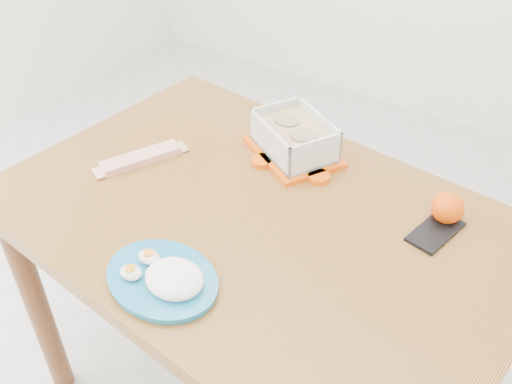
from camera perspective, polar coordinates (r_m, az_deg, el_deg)
The scene contains 7 objects.
ground at distance 1.95m, azimuth -2.32°, elevation -14.35°, with size 3.50×3.50×0.00m, color #B7B7B2.
dining_table at distance 1.31m, azimuth 0.00°, elevation -5.73°, with size 1.20×0.87×0.75m.
food_container at distance 1.39m, azimuth 3.83°, elevation 5.43°, with size 0.28×0.26×0.10m.
orange_fruit at distance 1.26m, azimuth 18.61°, elevation -1.51°, with size 0.07×0.07×0.07m, color #FF5905.
rice_plate at distance 1.09m, azimuth -9.03°, elevation -8.38°, with size 0.25×0.25×0.06m.
candy_bar at distance 1.41m, azimuth -11.43°, elevation 3.36°, with size 0.20×0.05×0.02m, color #B62309.
smartphone at distance 1.24m, azimuth 17.50°, elevation -3.79°, with size 0.07×0.13×0.01m, color black.
Camera 1 is at (0.72, -0.94, 1.55)m, focal length 40.00 mm.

